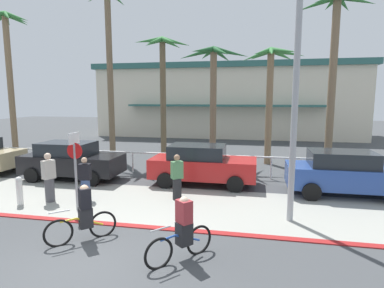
{
  "coord_description": "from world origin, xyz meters",
  "views": [
    {
      "loc": [
        3.69,
        -5.93,
        3.65
      ],
      "look_at": [
        1.28,
        6.0,
        1.87
      ],
      "focal_mm": 29.64,
      "sensor_mm": 36.0,
      "label": 1
    }
  ],
  "objects_px": {
    "car_black_1": "(71,160)",
    "cyclist_blue_0": "(182,230)",
    "palm_tree_6": "(334,45)",
    "palm_tree_4": "(213,76)",
    "palm_tree_2": "(109,33)",
    "pedestrian_1": "(177,179)",
    "streetlight_curb": "(297,75)",
    "cyclist_yellow_1": "(84,215)",
    "palm_tree_5": "(271,75)",
    "pedestrian_0": "(49,179)",
    "car_blue_3": "(346,173)",
    "pedestrian_2": "(85,181)",
    "bollard_2": "(19,191)",
    "palm_tree_1": "(7,49)",
    "palm_tree_3": "(163,68)",
    "car_red_2": "(202,164)",
    "stop_sign_bike_lane": "(75,160)"
  },
  "relations": [
    {
      "from": "stop_sign_bike_lane",
      "to": "bollard_2",
      "type": "xyz_separation_m",
      "value": [
        -2.21,
        0.08,
        -1.16
      ]
    },
    {
      "from": "pedestrian_0",
      "to": "streetlight_curb",
      "type": "bearing_deg",
      "value": -2.71
    },
    {
      "from": "palm_tree_5",
      "to": "pedestrian_1",
      "type": "distance_m",
      "value": 8.97
    },
    {
      "from": "palm_tree_6",
      "to": "pedestrian_2",
      "type": "bearing_deg",
      "value": -145.94
    },
    {
      "from": "palm_tree_6",
      "to": "palm_tree_4",
      "type": "bearing_deg",
      "value": 170.68
    },
    {
      "from": "bollard_2",
      "to": "palm_tree_4",
      "type": "relative_size",
      "value": 0.16
    },
    {
      "from": "cyclist_blue_0",
      "to": "pedestrian_0",
      "type": "height_order",
      "value": "pedestrian_0"
    },
    {
      "from": "palm_tree_1",
      "to": "palm_tree_3",
      "type": "height_order",
      "value": "palm_tree_1"
    },
    {
      "from": "palm_tree_4",
      "to": "pedestrian_0",
      "type": "relative_size",
      "value": 3.64
    },
    {
      "from": "cyclist_blue_0",
      "to": "palm_tree_4",
      "type": "bearing_deg",
      "value": 94.2
    },
    {
      "from": "car_blue_3",
      "to": "stop_sign_bike_lane",
      "type": "bearing_deg",
      "value": -159.05
    },
    {
      "from": "bollard_2",
      "to": "pedestrian_2",
      "type": "bearing_deg",
      "value": 26.96
    },
    {
      "from": "palm_tree_2",
      "to": "palm_tree_4",
      "type": "distance_m",
      "value": 6.94
    },
    {
      "from": "palm_tree_5",
      "to": "cyclist_yellow_1",
      "type": "bearing_deg",
      "value": -114.7
    },
    {
      "from": "palm_tree_3",
      "to": "car_black_1",
      "type": "relative_size",
      "value": 1.66
    },
    {
      "from": "palm_tree_5",
      "to": "pedestrian_2",
      "type": "distance_m",
      "value": 11.1
    },
    {
      "from": "bollard_2",
      "to": "pedestrian_1",
      "type": "distance_m",
      "value": 5.39
    },
    {
      "from": "cyclist_blue_0",
      "to": "palm_tree_6",
      "type": "bearing_deg",
      "value": 62.76
    },
    {
      "from": "car_blue_3",
      "to": "pedestrian_2",
      "type": "distance_m",
      "value": 9.61
    },
    {
      "from": "car_black_1",
      "to": "car_red_2",
      "type": "relative_size",
      "value": 1.0
    },
    {
      "from": "palm_tree_1",
      "to": "palm_tree_6",
      "type": "xyz_separation_m",
      "value": [
        18.56,
        -0.89,
        -0.5
      ]
    },
    {
      "from": "palm_tree_5",
      "to": "palm_tree_1",
      "type": "bearing_deg",
      "value": -178.02
    },
    {
      "from": "streetlight_curb",
      "to": "car_blue_3",
      "type": "bearing_deg",
      "value": 54.65
    },
    {
      "from": "palm_tree_2",
      "to": "pedestrian_1",
      "type": "height_order",
      "value": "palm_tree_2"
    },
    {
      "from": "stop_sign_bike_lane",
      "to": "cyclist_blue_0",
      "type": "distance_m",
      "value": 4.84
    },
    {
      "from": "streetlight_curb",
      "to": "cyclist_yellow_1",
      "type": "bearing_deg",
      "value": -157.81
    },
    {
      "from": "stop_sign_bike_lane",
      "to": "palm_tree_5",
      "type": "relative_size",
      "value": 0.4
    },
    {
      "from": "palm_tree_2",
      "to": "cyclist_yellow_1",
      "type": "bearing_deg",
      "value": -68.09
    },
    {
      "from": "stop_sign_bike_lane",
      "to": "car_black_1",
      "type": "distance_m",
      "value": 4.44
    },
    {
      "from": "palm_tree_5",
      "to": "pedestrian_0",
      "type": "height_order",
      "value": "palm_tree_5"
    },
    {
      "from": "cyclist_yellow_1",
      "to": "palm_tree_6",
      "type": "bearing_deg",
      "value": 50.43
    },
    {
      "from": "palm_tree_3",
      "to": "palm_tree_6",
      "type": "bearing_deg",
      "value": -14.69
    },
    {
      "from": "car_red_2",
      "to": "pedestrian_0",
      "type": "relative_size",
      "value": 2.5
    },
    {
      "from": "pedestrian_1",
      "to": "palm_tree_3",
      "type": "bearing_deg",
      "value": 109.62
    },
    {
      "from": "car_red_2",
      "to": "palm_tree_6",
      "type": "bearing_deg",
      "value": 31.65
    },
    {
      "from": "cyclist_blue_0",
      "to": "cyclist_yellow_1",
      "type": "relative_size",
      "value": 1.0
    },
    {
      "from": "car_black_1",
      "to": "cyclist_yellow_1",
      "type": "bearing_deg",
      "value": -55.5
    },
    {
      "from": "bollard_2",
      "to": "cyclist_blue_0",
      "type": "xyz_separation_m",
      "value": [
        6.29,
        -2.49,
        0.18
      ]
    },
    {
      "from": "cyclist_blue_0",
      "to": "stop_sign_bike_lane",
      "type": "bearing_deg",
      "value": 149.43
    },
    {
      "from": "palm_tree_3",
      "to": "cyclist_blue_0",
      "type": "height_order",
      "value": "palm_tree_3"
    },
    {
      "from": "palm_tree_2",
      "to": "streetlight_curb",
      "type": "bearing_deg",
      "value": -42.41
    },
    {
      "from": "streetlight_curb",
      "to": "palm_tree_5",
      "type": "relative_size",
      "value": 1.19
    },
    {
      "from": "bollard_2",
      "to": "car_black_1",
      "type": "xyz_separation_m",
      "value": [
        -0.23,
        3.53,
        0.35
      ]
    },
    {
      "from": "car_black_1",
      "to": "cyclist_blue_0",
      "type": "xyz_separation_m",
      "value": [
        6.53,
        -6.02,
        -0.18
      ]
    },
    {
      "from": "palm_tree_4",
      "to": "palm_tree_5",
      "type": "xyz_separation_m",
      "value": [
        3.08,
        0.48,
        0.05
      ]
    },
    {
      "from": "cyclist_yellow_1",
      "to": "pedestrian_1",
      "type": "height_order",
      "value": "pedestrian_1"
    },
    {
      "from": "palm_tree_2",
      "to": "car_blue_3",
      "type": "xyz_separation_m",
      "value": [
        12.09,
        -5.72,
        -6.58
      ]
    },
    {
      "from": "car_blue_3",
      "to": "cyclist_blue_0",
      "type": "distance_m",
      "value": 7.65
    },
    {
      "from": "palm_tree_4",
      "to": "cyclist_blue_0",
      "type": "relative_size",
      "value": 4.27
    },
    {
      "from": "palm_tree_4",
      "to": "car_black_1",
      "type": "bearing_deg",
      "value": -140.08
    }
  ]
}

